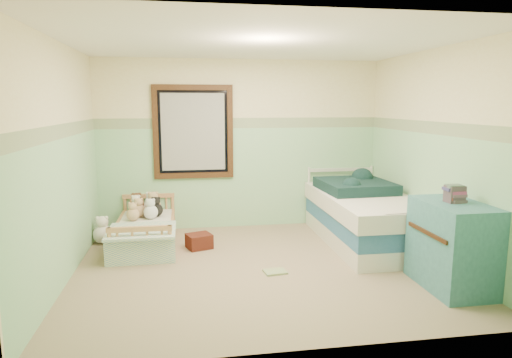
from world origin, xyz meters
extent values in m
cube|color=#856E58|center=(0.00, 0.00, -0.01)|extent=(4.20, 3.60, 0.02)
cube|color=white|center=(0.00, 0.00, 2.51)|extent=(4.20, 3.60, 0.02)
cube|color=beige|center=(0.00, 1.80, 1.25)|extent=(4.20, 0.04, 2.50)
cube|color=beige|center=(0.00, -1.80, 1.25)|extent=(4.20, 0.04, 2.50)
cube|color=beige|center=(-2.10, 0.00, 1.25)|extent=(0.04, 3.60, 2.50)
cube|color=beige|center=(2.10, 0.00, 1.25)|extent=(0.04, 3.60, 2.50)
cube|color=#8DCA96|center=(0.00, 1.79, 0.75)|extent=(4.20, 0.01, 1.50)
cube|color=#456D45|center=(0.00, 1.79, 1.57)|extent=(4.20, 0.01, 0.15)
cube|color=black|center=(-0.70, 1.76, 1.45)|extent=(1.16, 0.06, 1.36)
cube|color=beige|center=(-0.70, 1.77, 1.45)|extent=(0.92, 0.01, 1.12)
cube|color=#A06C3F|center=(-1.37, 1.05, 0.10)|extent=(0.75, 1.50, 0.19)
cube|color=white|center=(-1.37, 1.05, 0.25)|extent=(0.68, 1.43, 0.12)
cube|color=#6A9CBD|center=(-1.37, 0.58, 0.33)|extent=(0.81, 0.75, 0.03)
sphere|color=brown|center=(-1.52, 1.55, 0.41)|extent=(0.20, 0.20, 0.20)
sphere|color=white|center=(-1.32, 1.55, 0.42)|extent=(0.21, 0.21, 0.21)
sphere|color=tan|center=(-1.47, 1.33, 0.40)|extent=(0.18, 0.18, 0.18)
sphere|color=black|center=(-1.24, 1.33, 0.41)|extent=(0.19, 0.19, 0.19)
sphere|color=white|center=(-1.95, 1.22, 0.13)|extent=(0.25, 0.25, 0.25)
sphere|color=tan|center=(-1.45, 0.55, 0.11)|extent=(0.23, 0.23, 0.23)
cube|color=silver|center=(1.55, 0.68, 0.11)|extent=(1.07, 2.14, 0.22)
cube|color=#195283|center=(1.55, 0.68, 0.33)|extent=(1.07, 2.14, 0.22)
cube|color=silver|center=(1.55, 0.68, 0.55)|extent=(1.11, 2.18, 0.22)
cube|color=black|center=(1.50, 0.98, 0.73)|extent=(0.96, 1.01, 0.14)
cube|color=#30626F|center=(1.81, -0.87, 0.44)|extent=(0.55, 0.88, 0.88)
cube|color=brown|center=(1.81, -0.85, 0.97)|extent=(0.17, 0.14, 0.17)
cube|color=maroon|center=(-0.68, 0.80, 0.09)|extent=(0.37, 0.35, 0.19)
cube|color=gold|center=(0.13, -0.20, 0.01)|extent=(0.27, 0.22, 0.02)
sphere|color=white|center=(-1.31, 1.20, 0.41)|extent=(0.19, 0.19, 0.19)
sphere|color=tan|center=(-1.29, 1.49, 0.42)|extent=(0.22, 0.22, 0.22)
sphere|color=white|center=(-1.52, 1.48, 0.41)|extent=(0.19, 0.19, 0.19)
sphere|color=black|center=(-1.29, 1.60, 0.39)|extent=(0.16, 0.16, 0.16)
sphere|color=tan|center=(-1.53, 1.14, 0.40)|extent=(0.17, 0.17, 0.17)
camera|label=1|loc=(-0.83, -4.86, 1.85)|focal=31.51mm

